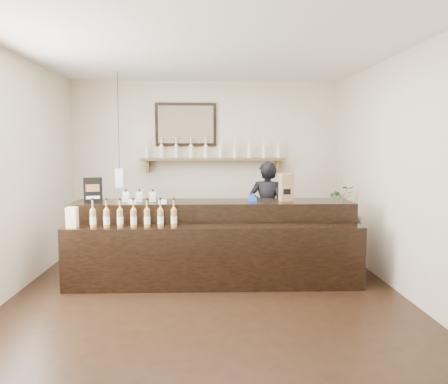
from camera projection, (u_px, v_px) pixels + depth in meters
ground at (208, 294)px, 5.08m from camera, size 5.00×5.00×0.00m
room_shell at (208, 148)px, 4.90m from camera, size 5.00×5.00×5.00m
back_wall_decor at (197, 144)px, 7.25m from camera, size 2.66×0.96×1.69m
counter at (213, 244)px, 5.60m from camera, size 3.61×1.00×1.17m
promo_sign at (93, 190)px, 5.51m from camera, size 0.23×0.08×0.32m
paper_bag at (286, 187)px, 5.69m from camera, size 0.18×0.15×0.36m
tape_dispenser at (252, 198)px, 5.67m from camera, size 0.12×0.07×0.10m
side_cabinet at (339, 236)px, 6.62m from camera, size 0.39×0.52×0.72m
potted_plant at (340, 199)px, 6.56m from camera, size 0.42×0.38×0.41m
shopkeeper at (267, 204)px, 6.57m from camera, size 0.70×0.55×1.69m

